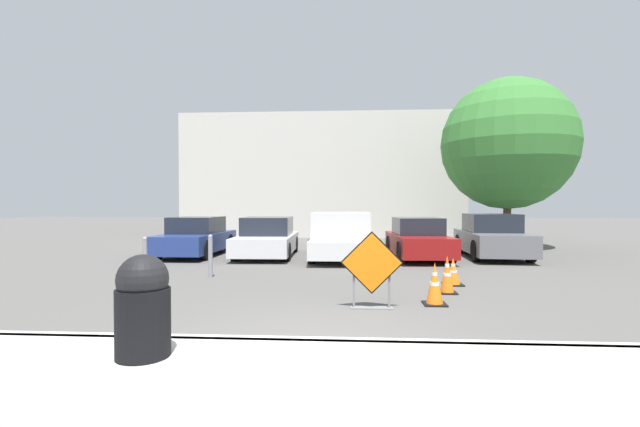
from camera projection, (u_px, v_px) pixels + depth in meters
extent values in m
plane|color=#565451|center=(335.00, 256.00, 15.45)|extent=(96.00, 96.00, 0.00)
cube|color=beige|center=(304.00, 381.00, 4.32)|extent=(26.91, 2.31, 0.14)
cube|color=beige|center=(313.00, 344.00, 5.47)|extent=(26.91, 0.20, 0.14)
cube|color=black|center=(372.00, 263.00, 7.59)|extent=(1.12, 0.03, 1.12)
cube|color=orange|center=(372.00, 263.00, 7.57)|extent=(1.05, 0.03, 1.05)
cube|color=slate|center=(371.00, 308.00, 7.65)|extent=(0.75, 0.20, 0.02)
cube|color=slate|center=(354.00, 285.00, 7.66)|extent=(0.04, 0.04, 0.83)
cube|color=slate|center=(389.00, 286.00, 7.62)|extent=(0.04, 0.04, 0.83)
cube|color=black|center=(435.00, 304.00, 7.93)|extent=(0.42, 0.42, 0.03)
cone|color=orange|center=(435.00, 283.00, 7.93)|extent=(0.31, 0.31, 0.75)
cylinder|color=white|center=(435.00, 274.00, 7.92)|extent=(0.10, 0.10, 0.07)
cylinder|color=white|center=(435.00, 284.00, 7.93)|extent=(0.17, 0.17, 0.07)
cube|color=black|center=(447.00, 292.00, 8.96)|extent=(0.38, 0.38, 0.03)
cone|color=orange|center=(447.00, 274.00, 8.96)|extent=(0.28, 0.28, 0.76)
cylinder|color=white|center=(447.00, 266.00, 8.95)|extent=(0.09, 0.09, 0.07)
cylinder|color=white|center=(447.00, 274.00, 8.96)|extent=(0.16, 0.16, 0.07)
cube|color=black|center=(453.00, 284.00, 9.88)|extent=(0.44, 0.44, 0.03)
cone|color=orange|center=(453.00, 271.00, 9.87)|extent=(0.33, 0.33, 0.60)
cylinder|color=white|center=(453.00, 265.00, 9.87)|extent=(0.10, 0.10, 0.05)
cylinder|color=white|center=(453.00, 271.00, 9.87)|extent=(0.18, 0.18, 0.05)
cube|color=navy|center=(196.00, 242.00, 15.66)|extent=(1.91, 4.25, 0.63)
cube|color=#1E232D|center=(197.00, 225.00, 15.75)|extent=(1.64, 1.97, 0.59)
cylinder|color=black|center=(205.00, 250.00, 14.29)|extent=(0.22, 0.70, 0.69)
cylinder|color=black|center=(157.00, 249.00, 14.43)|extent=(0.22, 0.70, 0.69)
cylinder|color=black|center=(229.00, 243.00, 16.89)|extent=(0.22, 0.70, 0.69)
cylinder|color=black|center=(188.00, 243.00, 17.03)|extent=(0.22, 0.70, 0.69)
cube|color=silver|center=(267.00, 243.00, 15.42)|extent=(2.02, 4.41, 0.60)
cube|color=#1E232D|center=(268.00, 226.00, 15.51)|extent=(1.73, 2.05, 0.64)
cylinder|color=black|center=(287.00, 252.00, 14.04)|extent=(0.22, 0.62, 0.61)
cylinder|color=black|center=(235.00, 252.00, 14.10)|extent=(0.22, 0.62, 0.61)
cylinder|color=black|center=(295.00, 244.00, 16.74)|extent=(0.22, 0.62, 0.61)
cylinder|color=black|center=(251.00, 244.00, 16.80)|extent=(0.22, 0.62, 0.61)
cube|color=silver|center=(341.00, 244.00, 15.01)|extent=(2.01, 5.25, 0.55)
cube|color=silver|center=(341.00, 226.00, 13.82)|extent=(1.83, 2.11, 0.85)
cube|color=silver|center=(341.00, 226.00, 17.24)|extent=(1.86, 0.12, 0.45)
cube|color=silver|center=(366.00, 228.00, 15.99)|extent=(0.12, 2.51, 0.45)
cube|color=silver|center=(316.00, 228.00, 16.09)|extent=(0.12, 2.51, 0.45)
cylinder|color=black|center=(369.00, 252.00, 13.40)|extent=(0.25, 0.76, 0.76)
cylinder|color=black|center=(312.00, 251.00, 13.49)|extent=(0.25, 0.76, 0.76)
cylinder|color=black|center=(364.00, 243.00, 16.53)|extent=(0.25, 0.76, 0.76)
cylinder|color=black|center=(318.00, 243.00, 16.62)|extent=(0.25, 0.76, 0.76)
cube|color=maroon|center=(418.00, 244.00, 14.73)|extent=(1.88, 4.12, 0.64)
cube|color=#1E232D|center=(417.00, 226.00, 14.82)|extent=(1.58, 1.93, 0.58)
cylinder|color=black|center=(451.00, 253.00, 13.45)|extent=(0.23, 0.71, 0.70)
cylinder|color=black|center=(401.00, 252.00, 13.49)|extent=(0.23, 0.71, 0.70)
cylinder|color=black|center=(432.00, 245.00, 15.97)|extent=(0.23, 0.71, 0.70)
cylinder|color=black|center=(390.00, 245.00, 16.01)|extent=(0.23, 0.71, 0.70)
cube|color=slate|center=(492.00, 242.00, 15.08)|extent=(2.10, 4.36, 0.71)
cube|color=#1E232D|center=(491.00, 223.00, 15.17)|extent=(1.74, 2.05, 0.63)
cylinder|color=black|center=(531.00, 252.00, 13.67)|extent=(0.24, 0.72, 0.71)
cylinder|color=black|center=(476.00, 251.00, 13.88)|extent=(0.24, 0.72, 0.71)
cylinder|color=black|center=(505.00, 244.00, 16.29)|extent=(0.24, 0.72, 0.71)
cylinder|color=black|center=(459.00, 244.00, 16.50)|extent=(0.24, 0.72, 0.71)
cylinder|color=black|center=(143.00, 323.00, 4.82)|extent=(0.60, 0.60, 0.77)
sphere|color=black|center=(143.00, 279.00, 4.81)|extent=(0.57, 0.57, 0.57)
cylinder|color=gray|center=(210.00, 257.00, 10.87)|extent=(0.11, 0.11, 1.04)
sphere|color=gray|center=(210.00, 237.00, 10.86)|extent=(0.12, 0.12, 0.12)
cylinder|color=gray|center=(145.00, 258.00, 10.98)|extent=(0.11, 0.11, 0.98)
sphere|color=gray|center=(145.00, 239.00, 10.97)|extent=(0.12, 0.12, 0.12)
cube|color=beige|center=(323.00, 177.00, 26.38)|extent=(16.25, 5.00, 7.10)
cylinder|color=#513823|center=(507.00, 221.00, 18.30)|extent=(0.32, 0.32, 2.36)
sphere|color=#387A33|center=(508.00, 144.00, 18.23)|extent=(5.56, 5.56, 5.56)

